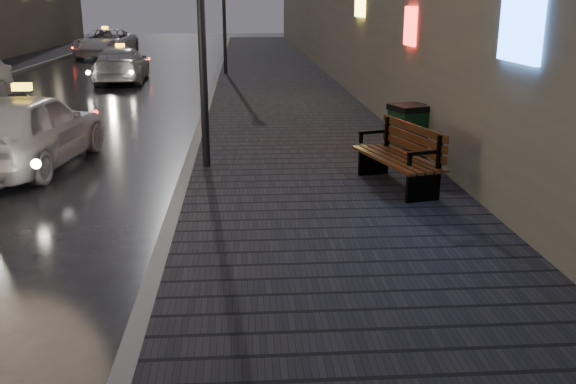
{
  "coord_description": "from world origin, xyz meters",
  "views": [
    {
      "loc": [
        2.55,
        -5.69,
        3.12
      ],
      "look_at": [
        3.08,
        1.87,
        0.85
      ],
      "focal_mm": 40.0,
      "sensor_mm": 36.0,
      "label": 1
    }
  ],
  "objects_px": {
    "taxi_far": "(106,43)",
    "taxi_mid": "(121,65)",
    "taxi_near": "(27,130)",
    "bench": "(402,156)",
    "trash_bin": "(409,130)"
  },
  "relations": [
    {
      "from": "taxi_near",
      "to": "taxi_far",
      "type": "height_order",
      "value": "taxi_far"
    },
    {
      "from": "bench",
      "to": "taxi_far",
      "type": "relative_size",
      "value": 0.38
    },
    {
      "from": "taxi_mid",
      "to": "taxi_far",
      "type": "xyz_separation_m",
      "value": [
        -3.01,
        12.24,
        0.11
      ]
    },
    {
      "from": "bench",
      "to": "trash_bin",
      "type": "xyz_separation_m",
      "value": [
        0.66,
        2.15,
        -0.0
      ]
    },
    {
      "from": "trash_bin",
      "to": "taxi_near",
      "type": "distance_m",
      "value": 7.39
    },
    {
      "from": "trash_bin",
      "to": "taxi_far",
      "type": "relative_size",
      "value": 0.18
    },
    {
      "from": "bench",
      "to": "taxi_mid",
      "type": "bearing_deg",
      "value": 99.41
    },
    {
      "from": "trash_bin",
      "to": "taxi_near",
      "type": "bearing_deg",
      "value": 159.88
    },
    {
      "from": "taxi_near",
      "to": "taxi_mid",
      "type": "distance_m",
      "value": 13.83
    },
    {
      "from": "taxi_near",
      "to": "taxi_far",
      "type": "bearing_deg",
      "value": -74.26
    },
    {
      "from": "taxi_near",
      "to": "taxi_mid",
      "type": "relative_size",
      "value": 0.94
    },
    {
      "from": "taxi_far",
      "to": "taxi_mid",
      "type": "bearing_deg",
      "value": -71.22
    },
    {
      "from": "taxi_mid",
      "to": "taxi_near",
      "type": "bearing_deg",
      "value": 89.63
    },
    {
      "from": "trash_bin",
      "to": "taxi_far",
      "type": "xyz_separation_m",
      "value": [
        -11.05,
        26.22,
        0.12
      ]
    },
    {
      "from": "bench",
      "to": "taxi_far",
      "type": "xyz_separation_m",
      "value": [
        -10.38,
        28.37,
        0.11
      ]
    }
  ]
}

